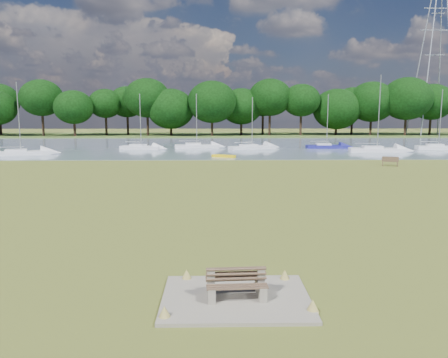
{
  "coord_description": "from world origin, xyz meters",
  "views": [
    {
      "loc": [
        -0.58,
        -25.79,
        5.34
      ],
      "look_at": [
        -0.11,
        -2.0,
        1.64
      ],
      "focal_mm": 35.0,
      "sensor_mm": 36.0,
      "label": 1
    }
  ],
  "objects_px": {
    "riverbank_bench": "(390,161)",
    "sailboat_7": "(196,145)",
    "sailboat_6": "(438,146)",
    "sailboat_3": "(141,146)",
    "sailboat_8": "(20,152)",
    "bench_pair": "(236,284)",
    "kayak": "(224,156)",
    "sailboat_2": "(376,148)",
    "pylon": "(437,30)",
    "sailboat_1": "(326,145)",
    "sailboat_4": "(251,146)"
  },
  "relations": [
    {
      "from": "sailboat_7",
      "to": "sailboat_1",
      "type": "bearing_deg",
      "value": -6.71
    },
    {
      "from": "sailboat_3",
      "to": "sailboat_6",
      "type": "relative_size",
      "value": 0.93
    },
    {
      "from": "pylon",
      "to": "sailboat_1",
      "type": "bearing_deg",
      "value": -133.42
    },
    {
      "from": "sailboat_4",
      "to": "sailboat_8",
      "type": "height_order",
      "value": "sailboat_8"
    },
    {
      "from": "sailboat_2",
      "to": "sailboat_4",
      "type": "relative_size",
      "value": 1.37
    },
    {
      "from": "sailboat_4",
      "to": "sailboat_2",
      "type": "bearing_deg",
      "value": -37.51
    },
    {
      "from": "bench_pair",
      "to": "sailboat_2",
      "type": "relative_size",
      "value": 0.18
    },
    {
      "from": "pylon",
      "to": "sailboat_8",
      "type": "height_order",
      "value": "pylon"
    },
    {
      "from": "sailboat_6",
      "to": "sailboat_8",
      "type": "xyz_separation_m",
      "value": [
        -54.79,
        -6.51,
        -0.05
      ]
    },
    {
      "from": "sailboat_7",
      "to": "bench_pair",
      "type": "bearing_deg",
      "value": -91.34
    },
    {
      "from": "bench_pair",
      "to": "sailboat_7",
      "type": "height_order",
      "value": "sailboat_7"
    },
    {
      "from": "riverbank_bench",
      "to": "sailboat_6",
      "type": "bearing_deg",
      "value": 72.38
    },
    {
      "from": "kayak",
      "to": "sailboat_8",
      "type": "bearing_deg",
      "value": -162.1
    },
    {
      "from": "sailboat_8",
      "to": "bench_pair",
      "type": "bearing_deg",
      "value": -78.95
    },
    {
      "from": "pylon",
      "to": "sailboat_4",
      "type": "bearing_deg",
      "value": -140.87
    },
    {
      "from": "sailboat_2",
      "to": "sailboat_3",
      "type": "xyz_separation_m",
      "value": [
        -31.68,
        4.73,
        -0.06
      ]
    },
    {
      "from": "sailboat_1",
      "to": "pylon",
      "type": "bearing_deg",
      "value": 46.87
    },
    {
      "from": "riverbank_bench",
      "to": "sailboat_7",
      "type": "relative_size",
      "value": 0.21
    },
    {
      "from": "sailboat_3",
      "to": "sailboat_8",
      "type": "distance_m",
      "value": 15.5
    },
    {
      "from": "bench_pair",
      "to": "riverbank_bench",
      "type": "distance_m",
      "value": 34.64
    },
    {
      "from": "riverbank_bench",
      "to": "bench_pair",
      "type": "bearing_deg",
      "value": -98.42
    },
    {
      "from": "sailboat_6",
      "to": "sailboat_8",
      "type": "bearing_deg",
      "value": -167.74
    },
    {
      "from": "kayak",
      "to": "sailboat_3",
      "type": "xyz_separation_m",
      "value": [
        -11.48,
        10.98,
        0.28
      ]
    },
    {
      "from": "kayak",
      "to": "sailboat_6",
      "type": "xyz_separation_m",
      "value": [
        30.02,
        9.51,
        0.34
      ]
    },
    {
      "from": "kayak",
      "to": "sailboat_1",
      "type": "relative_size",
      "value": 0.37
    },
    {
      "from": "bench_pair",
      "to": "riverbank_bench",
      "type": "bearing_deg",
      "value": 58.14
    },
    {
      "from": "pylon",
      "to": "sailboat_6",
      "type": "xyz_separation_m",
      "value": [
        -16.34,
        -35.75,
        -21.95
      ]
    },
    {
      "from": "riverbank_bench",
      "to": "sailboat_7",
      "type": "bearing_deg",
      "value": 153.61
    },
    {
      "from": "bench_pair",
      "to": "riverbank_bench",
      "type": "xyz_separation_m",
      "value": [
        16.58,
        30.42,
        0.0
      ]
    },
    {
      "from": "sailboat_7",
      "to": "sailboat_3",
      "type": "bearing_deg",
      "value": -172.36
    },
    {
      "from": "bench_pair",
      "to": "sailboat_8",
      "type": "height_order",
      "value": "sailboat_8"
    },
    {
      "from": "sailboat_4",
      "to": "sailboat_6",
      "type": "relative_size",
      "value": 0.88
    },
    {
      "from": "sailboat_3",
      "to": "sailboat_7",
      "type": "relative_size",
      "value": 0.99
    },
    {
      "from": "pylon",
      "to": "sailboat_1",
      "type": "xyz_separation_m",
      "value": [
        -31.31,
        -33.08,
        -22.0
      ]
    },
    {
      "from": "pylon",
      "to": "sailboat_6",
      "type": "height_order",
      "value": "pylon"
    },
    {
      "from": "sailboat_3",
      "to": "sailboat_8",
      "type": "xyz_separation_m",
      "value": [
        -13.29,
        -7.97,
        0.0
      ]
    },
    {
      "from": "sailboat_7",
      "to": "sailboat_2",
      "type": "bearing_deg",
      "value": -20.21
    },
    {
      "from": "riverbank_bench",
      "to": "sailboat_3",
      "type": "height_order",
      "value": "sailboat_3"
    },
    {
      "from": "sailboat_4",
      "to": "sailboat_7",
      "type": "height_order",
      "value": "sailboat_7"
    },
    {
      "from": "pylon",
      "to": "kayak",
      "type": "bearing_deg",
      "value": -135.69
    },
    {
      "from": "sailboat_6",
      "to": "sailboat_1",
      "type": "bearing_deg",
      "value": 175.38
    },
    {
      "from": "pylon",
      "to": "sailboat_8",
      "type": "xyz_separation_m",
      "value": [
        -71.13,
        -42.26,
        -22.0
      ]
    },
    {
      "from": "kayak",
      "to": "sailboat_8",
      "type": "xyz_separation_m",
      "value": [
        -24.77,
        3.0,
        0.29
      ]
    },
    {
      "from": "kayak",
      "to": "sailboat_2",
      "type": "distance_m",
      "value": 21.15
    },
    {
      "from": "sailboat_1",
      "to": "sailboat_4",
      "type": "xyz_separation_m",
      "value": [
        -10.92,
        -1.27,
        -0.02
      ]
    },
    {
      "from": "kayak",
      "to": "sailboat_7",
      "type": "distance_m",
      "value": 13.26
    },
    {
      "from": "riverbank_bench",
      "to": "pylon",
      "type": "height_order",
      "value": "pylon"
    },
    {
      "from": "sailboat_1",
      "to": "sailboat_4",
      "type": "relative_size",
      "value": 1.07
    },
    {
      "from": "riverbank_bench",
      "to": "sailboat_6",
      "type": "xyz_separation_m",
      "value": [
        13.83,
        17.83,
        0.05
      ]
    },
    {
      "from": "kayak",
      "to": "sailboat_8",
      "type": "height_order",
      "value": "sailboat_8"
    }
  ]
}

